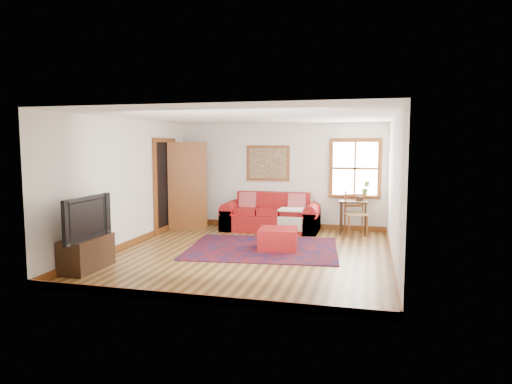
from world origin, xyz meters
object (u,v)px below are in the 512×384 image
(side_table, at_px, (353,206))
(ladder_back_chair, at_px, (355,211))
(media_cabinet, at_px, (87,253))
(red_leather_sofa, at_px, (271,218))
(red_ottoman, at_px, (278,239))

(side_table, height_order, ladder_back_chair, ladder_back_chair)
(media_cabinet, bearing_deg, ladder_back_chair, 44.17)
(ladder_back_chair, bearing_deg, side_table, 124.54)
(red_leather_sofa, height_order, side_table, red_leather_sofa)
(side_table, distance_m, media_cabinet, 5.69)
(red_ottoman, distance_m, side_table, 2.34)
(red_ottoman, height_order, media_cabinet, media_cabinet)
(red_leather_sofa, height_order, media_cabinet, red_leather_sofa)
(red_leather_sofa, relative_size, side_table, 2.95)
(ladder_back_chair, bearing_deg, red_leather_sofa, 177.78)
(side_table, bearing_deg, red_leather_sofa, 179.83)
(red_leather_sofa, relative_size, ladder_back_chair, 2.29)
(side_table, bearing_deg, media_cabinet, -135.00)
(red_leather_sofa, distance_m, red_ottoman, 1.96)
(red_ottoman, xyz_separation_m, side_table, (1.33, 1.87, 0.43))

